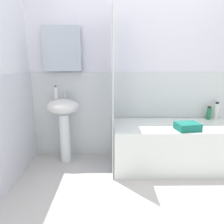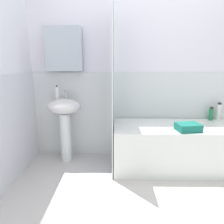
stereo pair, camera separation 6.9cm
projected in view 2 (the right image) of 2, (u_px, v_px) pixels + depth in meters
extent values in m
cube|color=silver|center=(159.00, 216.00, 1.80)|extent=(4.80, 5.60, 0.04)
cube|color=white|center=(144.00, 72.00, 2.76)|extent=(3.60, 0.05, 2.40)
cube|color=silver|center=(143.00, 115.00, 2.86)|extent=(3.60, 0.02, 1.20)
cube|color=silver|center=(64.00, 49.00, 2.61)|extent=(0.48, 0.12, 0.56)
cube|color=silver|center=(1.00, 136.00, 2.02)|extent=(0.02, 1.81, 1.20)
cylinder|color=white|center=(66.00, 138.00, 2.74)|extent=(0.14, 0.14, 0.67)
ellipsoid|color=white|center=(64.00, 106.00, 2.64)|extent=(0.44, 0.34, 0.20)
cylinder|color=silver|center=(65.00, 96.00, 2.71)|extent=(0.03, 0.03, 0.05)
cylinder|color=silver|center=(64.00, 92.00, 2.64)|extent=(0.02, 0.10, 0.02)
sphere|color=silver|center=(65.00, 90.00, 2.69)|extent=(0.03, 0.03, 0.03)
cylinder|color=white|center=(57.00, 93.00, 2.66)|extent=(0.05, 0.05, 0.15)
sphere|color=#1D252A|center=(57.00, 86.00, 2.64)|extent=(0.02, 0.02, 0.02)
cube|color=white|center=(174.00, 146.00, 2.58)|extent=(1.53, 0.67, 0.56)
cube|color=white|center=(113.00, 93.00, 2.17)|extent=(0.01, 0.13, 2.00)
cube|color=navy|center=(113.00, 92.00, 2.30)|extent=(0.01, 0.13, 2.00)
cube|color=white|center=(113.00, 90.00, 2.43)|extent=(0.01, 0.13, 2.00)
cube|color=navy|center=(113.00, 89.00, 2.56)|extent=(0.01, 0.13, 2.00)
cube|color=white|center=(113.00, 88.00, 2.69)|extent=(0.01, 0.13, 2.00)
cylinder|color=white|center=(219.00, 112.00, 2.75)|extent=(0.06, 0.06, 0.22)
cylinder|color=black|center=(220.00, 103.00, 2.73)|extent=(0.05, 0.05, 0.02)
cylinder|color=#258150|center=(211.00, 114.00, 2.75)|extent=(0.06, 0.06, 0.16)
cylinder|color=#252622|center=(212.00, 108.00, 2.73)|extent=(0.04, 0.04, 0.02)
cube|color=#1B7362|center=(188.00, 127.00, 2.31)|extent=(0.29, 0.23, 0.09)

